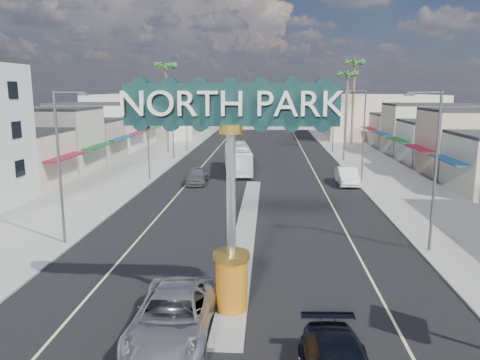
# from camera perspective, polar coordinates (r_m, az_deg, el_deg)

# --- Properties ---
(ground) EXTENTS (160.00, 160.00, 0.00)m
(ground) POSITION_cam_1_polar(r_m,az_deg,el_deg) (46.78, 1.72, -0.15)
(ground) COLOR gray
(ground) RESTS_ON ground
(road) EXTENTS (20.00, 120.00, 0.01)m
(road) POSITION_cam_1_polar(r_m,az_deg,el_deg) (46.78, 1.72, -0.15)
(road) COLOR black
(road) RESTS_ON ground
(median_island) EXTENTS (1.30, 30.00, 0.16)m
(median_island) POSITION_cam_1_polar(r_m,az_deg,el_deg) (31.23, 0.74, -5.72)
(median_island) COLOR gray
(median_island) RESTS_ON ground
(sidewalk_left) EXTENTS (8.00, 120.00, 0.12)m
(sidewalk_left) POSITION_cam_1_polar(r_m,az_deg,el_deg) (49.24, -14.79, 0.12)
(sidewalk_left) COLOR gray
(sidewalk_left) RESTS_ON ground
(sidewalk_right) EXTENTS (8.00, 120.00, 0.12)m
(sidewalk_right) POSITION_cam_1_polar(r_m,az_deg,el_deg) (48.39, 18.53, -0.28)
(sidewalk_right) COLOR gray
(sidewalk_right) RESTS_ON ground
(storefront_row_left) EXTENTS (12.00, 42.00, 6.00)m
(storefront_row_left) POSITION_cam_1_polar(r_m,az_deg,el_deg) (64.43, -19.79, 4.99)
(storefront_row_left) COLOR beige
(storefront_row_left) RESTS_ON ground
(storefront_row_right) EXTENTS (12.00, 42.00, 6.00)m
(storefront_row_right) POSITION_cam_1_polar(r_m,az_deg,el_deg) (63.32, 24.50, 4.55)
(storefront_row_right) COLOR #B7B29E
(storefront_row_right) RESTS_ON ground
(backdrop_far_left) EXTENTS (20.00, 20.00, 8.00)m
(backdrop_far_left) POSITION_cam_1_polar(r_m,az_deg,el_deg) (93.98, -10.97, 7.76)
(backdrop_far_left) COLOR #B7B29E
(backdrop_far_left) RESTS_ON ground
(backdrop_far_right) EXTENTS (20.00, 20.00, 8.00)m
(backdrop_far_right) POSITION_cam_1_polar(r_m,az_deg,el_deg) (93.29, 16.45, 7.49)
(backdrop_far_right) COLOR beige
(backdrop_far_right) RESTS_ON ground
(gateway_sign) EXTENTS (8.20, 1.50, 9.15)m
(gateway_sign) POSITION_cam_1_polar(r_m,az_deg,el_deg) (18.18, -1.11, 1.01)
(gateway_sign) COLOR #B65B0E
(gateway_sign) RESTS_ON median_island
(traffic_signal_left) EXTENTS (5.09, 0.45, 6.00)m
(traffic_signal_left) POSITION_cam_1_polar(r_m,az_deg,el_deg) (60.99, -6.52, 6.46)
(traffic_signal_left) COLOR #47474C
(traffic_signal_left) RESTS_ON ground
(traffic_signal_right) EXTENTS (5.09, 0.45, 6.00)m
(traffic_signal_right) POSITION_cam_1_polar(r_m,az_deg,el_deg) (60.54, 10.97, 6.30)
(traffic_signal_right) COLOR #47474C
(traffic_signal_right) RESTS_ON ground
(streetlight_l_near) EXTENTS (2.03, 0.22, 9.00)m
(streetlight_l_near) POSITION_cam_1_polar(r_m,az_deg,el_deg) (28.75, -20.92, 2.27)
(streetlight_l_near) COLOR #47474C
(streetlight_l_near) RESTS_ON ground
(streetlight_l_mid) EXTENTS (2.03, 0.22, 9.00)m
(streetlight_l_mid) POSITION_cam_1_polar(r_m,az_deg,el_deg) (47.55, -10.98, 6.00)
(streetlight_l_mid) COLOR #47474C
(streetlight_l_mid) RESTS_ON ground
(streetlight_l_far) EXTENTS (2.03, 0.22, 9.00)m
(streetlight_l_far) POSITION_cam_1_polar(r_m,az_deg,el_deg) (69.02, -6.40, 7.65)
(streetlight_l_far) COLOR #47474C
(streetlight_l_far) RESTS_ON ground
(streetlight_r_near) EXTENTS (2.03, 0.22, 9.00)m
(streetlight_r_near) POSITION_cam_1_polar(r_m,az_deg,el_deg) (27.66, 22.46, 1.84)
(streetlight_r_near) COLOR #47474C
(streetlight_r_near) RESTS_ON ground
(streetlight_r_mid) EXTENTS (2.03, 0.22, 9.00)m
(streetlight_r_mid) POSITION_cam_1_polar(r_m,az_deg,el_deg) (46.90, 14.67, 5.78)
(streetlight_r_mid) COLOR #47474C
(streetlight_r_mid) RESTS_ON ground
(streetlight_r_far) EXTENTS (2.03, 0.22, 9.00)m
(streetlight_r_far) POSITION_cam_1_polar(r_m,az_deg,el_deg) (68.57, 11.19, 7.49)
(streetlight_r_far) COLOR #47474C
(streetlight_r_far) RESTS_ON ground
(palm_left_far) EXTENTS (2.60, 2.60, 13.10)m
(palm_left_far) POSITION_cam_1_polar(r_m,az_deg,el_deg) (67.47, -9.03, 12.98)
(palm_left_far) COLOR brown
(palm_left_far) RESTS_ON ground
(palm_right_mid) EXTENTS (2.60, 2.60, 12.10)m
(palm_right_mid) POSITION_cam_1_polar(r_m,az_deg,el_deg) (72.79, 12.99, 11.98)
(palm_right_mid) COLOR brown
(palm_right_mid) RESTS_ON ground
(palm_right_far) EXTENTS (2.60, 2.60, 14.10)m
(palm_right_far) POSITION_cam_1_polar(r_m,az_deg,el_deg) (79.09, 13.81, 13.14)
(palm_right_far) COLOR brown
(palm_right_far) RESTS_ON ground
(suv_left) EXTENTS (2.94, 6.23, 1.72)m
(suv_left) POSITION_cam_1_polar(r_m,az_deg,el_deg) (18.12, -8.18, -16.11)
(suv_left) COLOR #A5A5A9
(suv_left) RESTS_ON ground
(car_parked_left) EXTENTS (2.00, 4.70, 1.58)m
(car_parked_left) POSITION_cam_1_polar(r_m,az_deg,el_deg) (45.61, -5.26, 0.53)
(car_parked_left) COLOR #5E5E62
(car_parked_left) RESTS_ON ground
(car_parked_right) EXTENTS (1.82, 5.11, 1.68)m
(car_parked_right) POSITION_cam_1_polar(r_m,az_deg,el_deg) (46.16, 12.92, 0.48)
(car_parked_right) COLOR white
(car_parked_right) RESTS_ON ground
(city_bus) EXTENTS (3.81, 11.18, 3.05)m
(city_bus) POSITION_cam_1_polar(r_m,az_deg,el_deg) (51.83, -0.29, 2.67)
(city_bus) COLOR white
(city_bus) RESTS_ON ground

